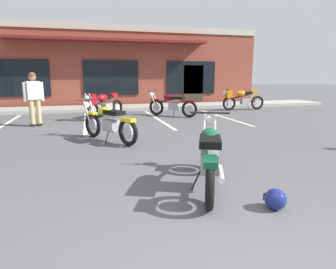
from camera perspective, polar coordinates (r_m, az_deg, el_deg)
name	(u,v)px	position (r m, az deg, el deg)	size (l,w,h in m)	color
ground_plane	(152,158)	(5.75, -3.13, -4.51)	(80.00, 80.00, 0.00)	#515154
sidewalk_kerb	(114,108)	(14.16, -10.44, 5.14)	(22.00, 1.80, 0.14)	#A8A59E
brick_storefront_building	(107,68)	(18.09, -11.75, 12.55)	(15.72, 6.88, 3.99)	brown
painted_stall_lines	(123,120)	(10.61, -8.78, 2.77)	(7.78, 4.80, 0.01)	silver
motorcycle_foreground_classic	(210,155)	(4.21, 8.07, -4.04)	(1.10, 2.00, 0.98)	black
motorcycle_red_sportbike	(103,104)	(11.19, -12.44, 5.79)	(1.58, 1.72, 0.98)	black
motorcycle_black_cruiser	(241,99)	(13.95, 14.07, 6.79)	(2.11, 0.66, 0.98)	black
motorcycle_silver_naked	(108,122)	(7.24, -11.49, 2.35)	(1.34, 1.87, 0.98)	black
motorcycle_green_cafe_racer	(172,104)	(11.48, 0.76, 5.87)	(1.70, 1.61, 0.98)	black
person_in_shorts_foreground	(34,96)	(10.08, -24.64, 6.85)	(0.59, 0.38, 1.68)	black
helmet_on_pavement	(275,199)	(3.80, 20.14, -11.69)	(0.26, 0.26, 0.26)	navy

